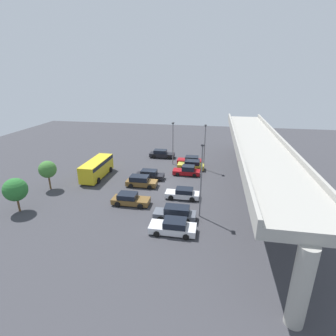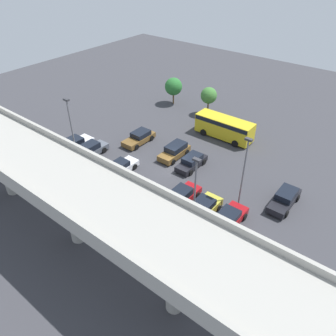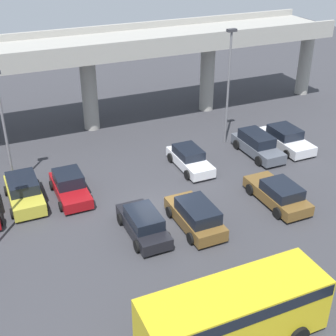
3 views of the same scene
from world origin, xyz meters
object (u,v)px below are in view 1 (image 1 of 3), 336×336
tree_front_left (48,169)px  shuttle_bus (97,167)px  parked_car_0 (162,154)px  parked_car_3 (187,171)px  parked_car_9 (173,227)px  tree_front_centre (15,190)px  parked_car_7 (130,199)px  lamp_post_by_overpass (205,144)px  parked_car_2 (191,165)px  lamp_post_mid_lot (173,140)px  parked_car_4 (150,175)px  parked_car_5 (141,181)px  parked_car_8 (175,213)px  parked_car_1 (190,160)px  parked_car_6 (183,194)px  lamp_post_near_aisle (201,176)px

tree_front_left → shuttle_bus: bearing=139.7°
parked_car_0 → parked_car_3: size_ratio=1.10×
parked_car_9 → tree_front_centre: (-1.25, -19.13, 2.16)m
parked_car_7 → lamp_post_by_overpass: size_ratio=0.61×
parked_car_2 → lamp_post_mid_lot: size_ratio=0.59×
parked_car_9 → parked_car_2: bearing=-90.2°
lamp_post_by_overpass → tree_front_left: 24.67m
parked_car_4 → tree_front_centre: 18.45m
parked_car_2 → parked_car_0: bearing=-41.7°
parked_car_5 → parked_car_0: bearing=88.9°
parked_car_4 → parked_car_8: size_ratio=0.92×
parked_car_4 → tree_front_left: size_ratio=1.04×
parked_car_9 → tree_front_left: size_ratio=1.15×
parked_car_1 → shuttle_bus: shuttle_bus is taller
shuttle_bus → tree_front_left: size_ratio=1.85×
parked_car_6 → lamp_post_near_aisle: size_ratio=0.51×
parked_car_0 → parked_car_9: parked_car_0 is taller
parked_car_2 → parked_car_8: bearing=89.1°
shuttle_bus → tree_front_centre: 13.05m
parked_car_0 → shuttle_bus: shuttle_bus is taller
tree_front_centre → tree_front_left: bearing=-179.1°
parked_car_5 → parked_car_8: 10.55m
tree_front_centre → parked_car_6: bearing=110.0°
parked_car_9 → tree_front_centre: size_ratio=1.15×
parked_car_7 → lamp_post_mid_lot: size_ratio=0.62×
tree_front_centre → lamp_post_by_overpass: bearing=131.1°
parked_car_6 → lamp_post_mid_lot: size_ratio=0.58×
parked_car_6 → parked_car_9: (8.20, -0.00, 0.04)m
tree_front_centre → parked_car_3: bearing=129.6°
parked_car_7 → tree_front_centre: size_ratio=1.12×
parked_car_8 → tree_front_left: (-5.12, -19.06, 2.23)m
parked_car_7 → parked_car_6: bearing=24.2°
shuttle_bus → lamp_post_by_overpass: bearing=111.3°
parked_car_7 → parked_car_9: parked_car_9 is taller
parked_car_2 → parked_car_3: parked_car_2 is taller
parked_car_6 → lamp_post_mid_lot: (-13.40, -3.49, 3.86)m
lamp_post_mid_lot → tree_front_left: (13.79, -15.74, -1.53)m
parked_car_1 → parked_car_4: 9.92m
lamp_post_mid_lot → parked_car_1: bearing=100.6°
parked_car_8 → shuttle_bus: shuttle_bus is taller
parked_car_7 → lamp_post_by_overpass: 17.39m
parked_car_8 → lamp_post_by_overpass: bearing=-97.9°
parked_car_2 → lamp_post_mid_lot: lamp_post_mid_lot is taller
parked_car_7 → parked_car_0: bearing=89.7°
parked_car_4 → parked_car_5: bearing=-101.2°
parked_car_5 → lamp_post_near_aisle: bearing=-38.4°
parked_car_2 → tree_front_centre: size_ratio=1.07×
parked_car_5 → parked_car_9: size_ratio=0.92×
parked_car_1 → lamp_post_by_overpass: 5.18m
lamp_post_by_overpass → tree_front_centre: 28.39m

